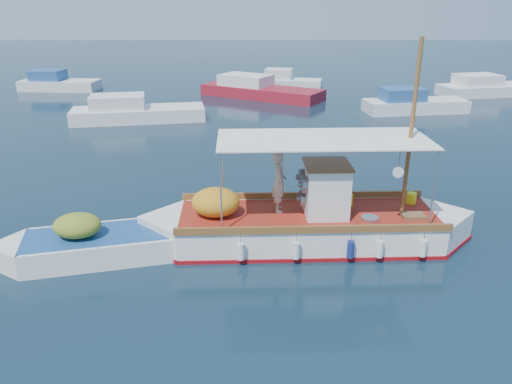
{
  "coord_description": "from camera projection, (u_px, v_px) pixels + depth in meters",
  "views": [
    {
      "loc": [
        -0.67,
        -13.49,
        7.0
      ],
      "look_at": [
        -0.82,
        0.0,
        1.74
      ],
      "focal_mm": 35.0,
      "sensor_mm": 36.0,
      "label": 1
    }
  ],
  "objects": [
    {
      "name": "ground",
      "position": [
        283.0,
        246.0,
        15.11
      ],
      "size": [
        160.0,
        160.0,
        0.0
      ],
      "primitive_type": "plane",
      "color": "black",
      "rests_on": "ground"
    },
    {
      "name": "fishing_caique",
      "position": [
        305.0,
        225.0,
        15.17
      ],
      "size": [
        10.23,
        3.17,
        6.25
      ],
      "rotation": [
        0.0,
        0.0,
        0.05
      ],
      "color": "white",
      "rests_on": "ground"
    },
    {
      "name": "dinghy",
      "position": [
        108.0,
        245.0,
        14.41
      ],
      "size": [
        6.3,
        2.94,
        1.59
      ],
      "rotation": [
        0.0,
        0.0,
        0.25
      ],
      "color": "white",
      "rests_on": "ground"
    },
    {
      "name": "bg_boat_nw",
      "position": [
        134.0,
        113.0,
        30.28
      ],
      "size": [
        8.21,
        3.85,
        1.8
      ],
      "rotation": [
        0.0,
        0.0,
        0.19
      ],
      "color": "silver",
      "rests_on": "ground"
    },
    {
      "name": "bg_boat_n",
      "position": [
        258.0,
        91.0,
        37.57
      ],
      "size": [
        9.46,
        7.06,
        1.8
      ],
      "rotation": [
        0.0,
        0.0,
        -0.52
      ],
      "color": "maroon",
      "rests_on": "ground"
    },
    {
      "name": "bg_boat_ne",
      "position": [
        412.0,
        105.0,
        32.6
      ],
      "size": [
        6.88,
        3.25,
        1.8
      ],
      "rotation": [
        0.0,
        0.0,
        0.16
      ],
      "color": "silver",
      "rests_on": "ground"
    },
    {
      "name": "bg_boat_e",
      "position": [
        487.0,
        89.0,
        38.37
      ],
      "size": [
        8.24,
        4.29,
        1.8
      ],
      "rotation": [
        0.0,
        0.0,
        0.23
      ],
      "color": "silver",
      "rests_on": "ground"
    },
    {
      "name": "bg_boat_far_w",
      "position": [
        58.0,
        84.0,
        40.49
      ],
      "size": [
        6.38,
        2.82,
        1.8
      ],
      "rotation": [
        0.0,
        0.0,
        -0.09
      ],
      "color": "silver",
      "rests_on": "ground"
    },
    {
      "name": "bg_boat_far_n",
      "position": [
        286.0,
        83.0,
        41.04
      ],
      "size": [
        5.66,
        2.92,
        1.8
      ],
      "rotation": [
        0.0,
        0.0,
        -0.18
      ],
      "color": "silver",
      "rests_on": "ground"
    }
  ]
}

